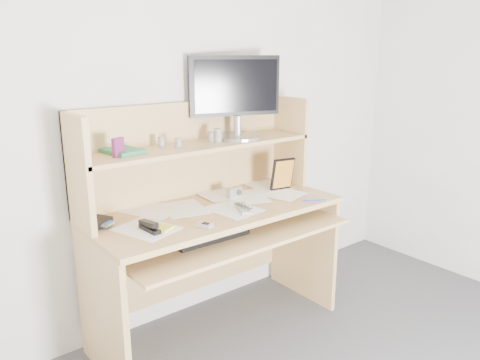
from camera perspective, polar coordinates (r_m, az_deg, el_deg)
back_wall at (r=2.71m, az=-6.98°, el=8.42°), size 3.60×0.04×2.50m
desk at (r=2.64m, az=-3.86°, el=-4.10°), size 1.40×0.70×1.30m
paper_clutter at (r=2.56m, az=-2.85°, el=-3.34°), size 1.32×0.54×0.01m
keyboard at (r=2.40m, az=-3.71°, el=-6.87°), size 0.41×0.15×0.03m
tv_remote at (r=2.50m, az=0.38°, el=-3.48°), size 0.12×0.18×0.02m
flip_phone at (r=2.27m, az=-4.34°, el=-5.40°), size 0.07×0.09×0.02m
stapler at (r=2.26m, az=-10.97°, el=-5.50°), size 0.05×0.14×0.04m
wallet at (r=2.39m, az=-17.03°, el=-4.91°), size 0.15×0.15×0.03m
sticky_note_pad at (r=2.28m, az=-9.48°, el=-5.82°), size 0.11×0.11×0.01m
digital_camera at (r=2.72m, az=-0.74°, el=-1.51°), size 0.09×0.04×0.05m
game_case at (r=2.85m, az=5.19°, el=0.73°), size 0.14×0.04×0.20m
blue_pen at (r=2.68m, az=9.06°, el=-2.46°), size 0.12×0.08×0.01m
card_box at (r=2.33m, az=-14.63°, el=3.88°), size 0.07×0.05×0.09m
shelf_book at (r=2.42m, az=-14.12°, el=3.45°), size 0.18×0.23×0.02m
chip_stack_a at (r=2.50m, az=-7.54°, el=4.50°), size 0.04×0.04×0.05m
chip_stack_b at (r=2.51m, az=-9.57°, el=4.57°), size 0.04×0.04×0.06m
chip_stack_c at (r=2.66m, az=-3.47°, el=5.28°), size 0.05×0.05×0.05m
chip_stack_d at (r=2.63m, az=-2.69°, el=5.47°), size 0.06×0.06×0.08m
monitor at (r=2.74m, az=-0.54°, el=10.36°), size 0.53×0.27×0.47m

